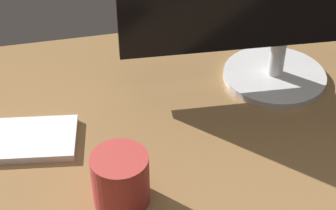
{
  "coord_description": "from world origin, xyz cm",
  "views": [
    {
      "loc": [
        -14.21,
        -68.04,
        66.55
      ],
      "look_at": [
        2.34,
        5.18,
        8.0
      ],
      "focal_mm": 57.83,
      "sensor_mm": 36.0,
      "label": 1
    }
  ],
  "objects": [
    {
      "name": "desk",
      "position": [
        0.0,
        0.0,
        1.0
      ],
      "size": [
        140.0,
        84.0,
        2.0
      ],
      "primitive_type": "cube",
      "color": "olive",
      "rests_on": "ground"
    },
    {
      "name": "coffee_mug",
      "position": [
        -8.45,
        -9.45,
        6.5
      ],
      "size": [
        8.95,
        8.95,
        8.99
      ],
      "primitive_type": "cylinder",
      "color": "#B23833",
      "rests_on": "desk"
    }
  ]
}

